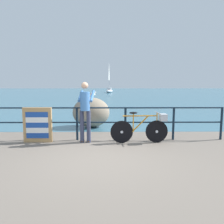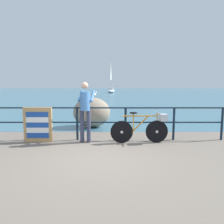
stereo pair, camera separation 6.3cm
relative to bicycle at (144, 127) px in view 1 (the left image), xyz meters
name	(u,v)px [view 1 (the left image)]	position (x,y,z in m)	size (l,w,h in m)	color
ground_plane	(107,100)	(-1.28, 18.62, -0.51)	(120.00, 120.00, 0.10)	#6B6056
sea_surface	(109,92)	(-1.28, 46.48, -0.46)	(120.00, 90.00, 0.01)	#38667A
promenade_railing	(101,119)	(-1.28, 0.34, 0.18)	(7.53, 0.07, 1.02)	black
bicycle	(144,127)	(0.00, 0.00, 0.00)	(1.70, 0.48, 0.92)	black
person_at_railing	(85,109)	(-1.74, 0.06, 0.53)	(0.48, 0.65, 1.78)	#333851
folded_deckchair_stack	(38,125)	(-3.16, 0.09, 0.06)	(0.84, 0.10, 1.04)	tan
breakwater_boulder_main	(91,112)	(-1.77, 2.41, 0.13)	(1.48, 1.20, 1.19)	gray
seagull	(93,94)	(-1.70, 2.46, 0.87)	(0.30, 0.27, 0.23)	gold
sailboat	(109,89)	(-1.11, 39.21, 0.24)	(1.73, 4.51, 6.16)	white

